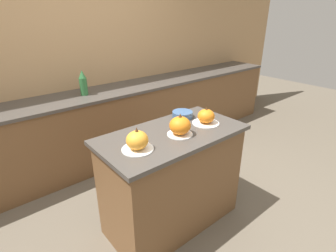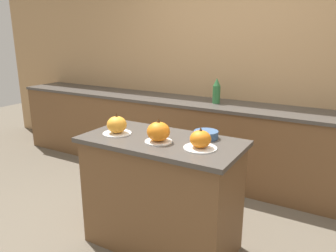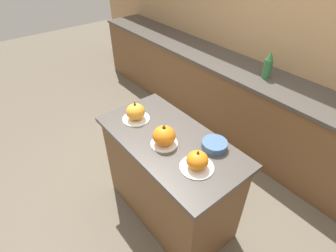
% 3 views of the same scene
% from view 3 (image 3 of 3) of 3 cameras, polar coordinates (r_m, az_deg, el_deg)
% --- Properties ---
extents(ground_plane, '(12.00, 12.00, 0.00)m').
position_cam_3_polar(ground_plane, '(2.67, 0.29, -17.74)').
color(ground_plane, '#665B4C').
extents(wall_back, '(8.00, 0.06, 2.50)m').
position_cam_3_polar(wall_back, '(3.07, 27.36, 15.86)').
color(wall_back, tan).
rests_on(wall_back, ground_plane).
extents(kitchen_island, '(1.22, 0.63, 0.90)m').
position_cam_3_polar(kitchen_island, '(2.30, 0.32, -11.35)').
color(kitchen_island, brown).
rests_on(kitchen_island, ground_plane).
extents(back_counter, '(6.00, 0.60, 0.91)m').
position_cam_3_polar(back_counter, '(3.15, 20.49, 1.61)').
color(back_counter, brown).
rests_on(back_counter, ground_plane).
extents(pumpkin_cake_left, '(0.23, 0.23, 0.17)m').
position_cam_3_polar(pumpkin_cake_left, '(2.16, -7.08, 2.94)').
color(pumpkin_cake_left, white).
rests_on(pumpkin_cake_left, kitchen_island).
extents(pumpkin_cake_center, '(0.20, 0.20, 0.18)m').
position_cam_3_polar(pumpkin_cake_center, '(1.90, -0.87, -2.24)').
color(pumpkin_cake_center, white).
rests_on(pumpkin_cake_center, kitchen_island).
extents(pumpkin_cake_right, '(0.23, 0.23, 0.15)m').
position_cam_3_polar(pumpkin_cake_right, '(1.74, 6.39, -7.60)').
color(pumpkin_cake_right, white).
rests_on(pumpkin_cake_right, kitchen_island).
extents(bottle_tall, '(0.09, 0.09, 0.28)m').
position_cam_3_polar(bottle_tall, '(2.92, 20.95, 12.22)').
color(bottle_tall, '#2D6B38').
rests_on(bottle_tall, back_counter).
extents(mixing_bowl, '(0.18, 0.18, 0.06)m').
position_cam_3_polar(mixing_bowl, '(1.92, 10.08, -4.07)').
color(mixing_bowl, '#3D5B84').
rests_on(mixing_bowl, kitchen_island).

